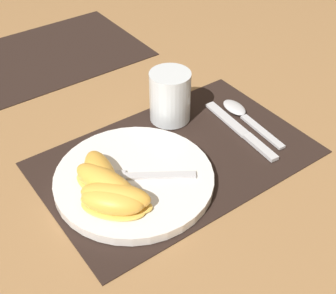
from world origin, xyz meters
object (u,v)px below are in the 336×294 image
object	(u,v)px
citrus_wedge_1	(106,185)
knife	(242,131)
citrus_wedge_0	(103,179)
plate	(134,179)
juice_glass	(170,99)
fork	(130,176)
citrus_wedge_2	(116,197)
spoon	(241,114)
citrus_wedge_3	(113,202)

from	to	relation	value
citrus_wedge_1	knife	bearing A→B (deg)	0.76
citrus_wedge_0	citrus_wedge_1	world-z (taller)	citrus_wedge_1
plate	juice_glass	distance (m)	0.20
juice_glass	citrus_wedge_1	distance (m)	0.24
fork	citrus_wedge_2	xyz separation A→B (m)	(-0.05, -0.04, 0.01)
juice_glass	citrus_wedge_0	distance (m)	0.23
citrus_wedge_1	fork	bearing A→B (deg)	9.42
knife	fork	world-z (taller)	fork
plate	knife	world-z (taller)	plate
plate	fork	bearing A→B (deg)	-178.12
spoon	fork	xyz separation A→B (m)	(-0.28, -0.04, 0.01)
citrus_wedge_0	plate	bearing A→B (deg)	-8.79
plate	citrus_wedge_2	bearing A→B (deg)	-145.46
juice_glass	citrus_wedge_0	xyz separation A→B (m)	(-0.21, -0.10, -0.01)
fork	citrus_wedge_2	size ratio (longest dim) A/B	1.44
citrus_wedge_0	citrus_wedge_3	bearing A→B (deg)	-103.45
juice_glass	citrus_wedge_0	world-z (taller)	juice_glass
juice_glass	citrus_wedge_2	distance (m)	0.26
plate	juice_glass	xyz separation A→B (m)	(0.16, 0.11, 0.04)
plate	citrus_wedge_3	distance (m)	0.08
knife	citrus_wedge_0	size ratio (longest dim) A/B	1.48
knife	citrus_wedge_2	bearing A→B (deg)	-173.26
spoon	citrus_wedge_3	bearing A→B (deg)	-166.78
citrus_wedge_2	citrus_wedge_3	world-z (taller)	citrus_wedge_2
citrus_wedge_3	fork	bearing A→B (deg)	37.00
knife	citrus_wedge_0	xyz separation A→B (m)	(-0.29, 0.01, 0.03)
citrus_wedge_0	citrus_wedge_1	distance (m)	0.02
citrus_wedge_2	spoon	bearing A→B (deg)	12.75
citrus_wedge_1	citrus_wedge_0	bearing A→B (deg)	82.15
plate	citrus_wedge_1	distance (m)	0.06
spoon	citrus_wedge_0	bearing A→B (deg)	-175.15
fork	citrus_wedge_3	distance (m)	0.07
citrus_wedge_2	citrus_wedge_3	size ratio (longest dim) A/B	1.03
fork	citrus_wedge_0	xyz separation A→B (m)	(-0.05, 0.01, 0.01)
citrus_wedge_1	spoon	bearing A→B (deg)	7.61
plate	citrus_wedge_2	xyz separation A→B (m)	(-0.06, -0.04, 0.02)
plate	citrus_wedge_1	xyz separation A→B (m)	(-0.05, -0.01, 0.03)
citrus_wedge_3	plate	bearing A→B (deg)	33.99
plate	knife	xyz separation A→B (m)	(0.24, -0.00, -0.01)
citrus_wedge_1	citrus_wedge_3	distance (m)	0.04
citrus_wedge_1	plate	bearing A→B (deg)	8.45
knife	juice_glass	bearing A→B (deg)	124.82
plate	juice_glass	world-z (taller)	juice_glass
knife	citrus_wedge_1	bearing A→B (deg)	-179.24
plate	citrus_wedge_0	xyz separation A→B (m)	(-0.05, 0.01, 0.02)
juice_glass	citrus_wedge_2	world-z (taller)	juice_glass
juice_glass	spoon	bearing A→B (deg)	-33.06
spoon	fork	distance (m)	0.28
spoon	citrus_wedge_1	world-z (taller)	citrus_wedge_1
fork	citrus_wedge_3	bearing A→B (deg)	-143.00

